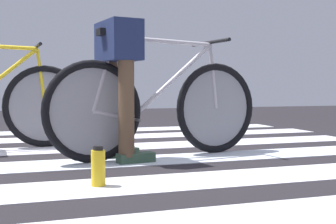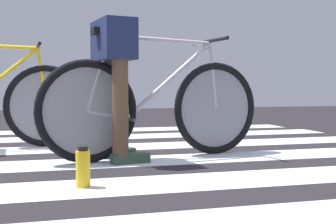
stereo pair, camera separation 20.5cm
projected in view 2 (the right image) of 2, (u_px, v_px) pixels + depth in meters
name	position (u px, v px, depth m)	size (l,w,h in m)	color
ground	(104.00, 156.00, 3.48)	(18.00, 14.00, 0.02)	black
crosswalk_markings	(101.00, 154.00, 3.46)	(5.42, 4.23, 0.00)	silver
bicycle_1_of_2	(155.00, 106.00, 3.26)	(1.72, 0.54, 0.93)	black
cyclist_1_of_2	(114.00, 70.00, 3.12)	(0.37, 0.44, 0.99)	brown
water_bottle	(83.00, 168.00, 2.33)	(0.08, 0.08, 0.22)	gold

